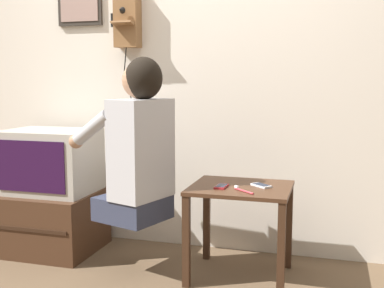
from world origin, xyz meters
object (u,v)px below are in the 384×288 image
(person, at_px, (138,144))
(wall_phone_antique, at_px, (127,16))
(cell_phone_spare, at_px, (261,185))
(toothbrush, at_px, (242,190))
(cell_phone_held, at_px, (221,186))
(television, at_px, (50,161))

(person, distance_m, wall_phone_antique, 1.00)
(wall_phone_antique, xyz_separation_m, cell_phone_spare, (0.98, -0.36, -1.04))
(cell_phone_spare, distance_m, toothbrush, 0.17)
(person, xyz_separation_m, toothbrush, (0.62, 0.00, -0.23))
(cell_phone_held, bearing_deg, person, -169.55)
(wall_phone_antique, bearing_deg, toothbrush, -29.81)
(wall_phone_antique, xyz_separation_m, toothbrush, (0.90, -0.52, -1.04))
(wall_phone_antique, height_order, toothbrush, wall_phone_antique)
(wall_phone_antique, distance_m, toothbrush, 1.47)
(television, xyz_separation_m, cell_phone_spare, (1.44, -0.08, -0.06))
(cell_phone_held, distance_m, toothbrush, 0.15)
(toothbrush, bearing_deg, person, 130.99)
(person, bearing_deg, toothbrush, -71.37)
(cell_phone_held, distance_m, cell_phone_spare, 0.23)
(television, height_order, toothbrush, television)
(toothbrush, bearing_deg, cell_phone_held, 104.43)
(television, height_order, cell_phone_spare, television)
(television, bearing_deg, cell_phone_held, -7.80)
(television, bearing_deg, toothbrush, -9.79)
(wall_phone_antique, height_order, cell_phone_spare, wall_phone_antique)
(toothbrush, bearing_deg, cell_phone_spare, 13.10)
(cell_phone_spare, bearing_deg, cell_phone_held, 152.05)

